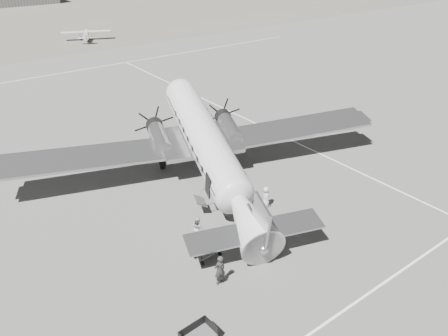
% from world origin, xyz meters
% --- Properties ---
extents(ground, '(260.00, 260.00, 0.00)m').
position_xyz_m(ground, '(0.00, 0.00, 0.00)').
color(ground, slate).
rests_on(ground, ground).
extents(taxi_line_near, '(60.00, 0.15, 0.01)m').
position_xyz_m(taxi_line_near, '(0.00, -14.00, 0.01)').
color(taxi_line_near, white).
rests_on(taxi_line_near, ground).
extents(taxi_line_right, '(0.15, 80.00, 0.01)m').
position_xyz_m(taxi_line_right, '(12.00, 0.00, 0.01)').
color(taxi_line_right, white).
rests_on(taxi_line_right, ground).
extents(taxi_line_horizon, '(90.00, 0.15, 0.01)m').
position_xyz_m(taxi_line_horizon, '(0.00, 40.00, 0.01)').
color(taxi_line_horizon, white).
rests_on(taxi_line_horizon, ground).
extents(dc3_airliner, '(37.07, 30.70, 6.07)m').
position_xyz_m(dc3_airliner, '(0.87, 1.37, 3.04)').
color(dc3_airliner, '#A8A8AB').
rests_on(dc3_airliner, ground).
extents(light_plane_right, '(11.29, 10.36, 1.90)m').
position_xyz_m(light_plane_right, '(13.14, 59.13, 0.95)').
color(light_plane_right, silver).
rests_on(light_plane_right, ground).
extents(baggage_cart_near, '(1.82, 1.32, 1.01)m').
position_xyz_m(baggage_cart_near, '(-4.47, -6.06, 0.50)').
color(baggage_cart_near, '#4E4E4E').
rests_on(baggage_cart_near, ground).
extents(ground_crew, '(0.72, 0.48, 1.94)m').
position_xyz_m(ground_crew, '(-5.21, -8.39, 0.97)').
color(ground_crew, '#292929').
rests_on(ground_crew, ground).
extents(ramp_agent, '(0.66, 0.83, 1.63)m').
position_xyz_m(ramp_agent, '(-3.87, -4.14, 0.82)').
color(ramp_agent, '#B4B4B1').
rests_on(ramp_agent, ground).
extents(passenger, '(0.79, 0.94, 1.63)m').
position_xyz_m(passenger, '(2.19, -3.94, 0.82)').
color(passenger, silver).
rests_on(passenger, ground).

